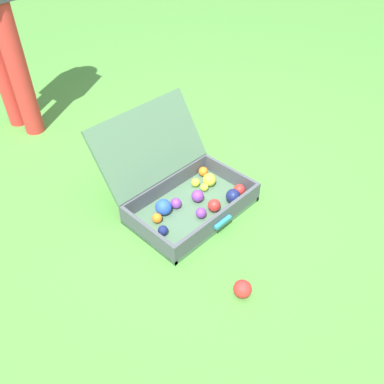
# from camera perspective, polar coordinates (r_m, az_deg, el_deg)

# --- Properties ---
(ground_plane) EXTENTS (16.00, 16.00, 0.00)m
(ground_plane) POSITION_cam_1_polar(r_m,az_deg,el_deg) (2.10, -0.64, -1.60)
(ground_plane) COLOR #4C8C38
(open_suitcase) EXTENTS (0.62, 0.63, 0.45)m
(open_suitcase) POSITION_cam_1_polar(r_m,az_deg,el_deg) (2.03, -1.42, 0.50)
(open_suitcase) COLOR #4C7051
(open_suitcase) RESTS_ON ground
(stray_ball_on_grass) EXTENTS (0.08, 0.08, 0.08)m
(stray_ball_on_grass) POSITION_cam_1_polar(r_m,az_deg,el_deg) (1.70, 7.29, -13.69)
(stray_ball_on_grass) COLOR red
(stray_ball_on_grass) RESTS_ON ground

